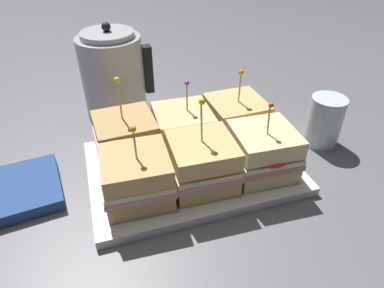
% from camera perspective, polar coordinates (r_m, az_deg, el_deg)
% --- Properties ---
extents(ground_plane, '(6.00, 6.00, 0.00)m').
position_cam_1_polar(ground_plane, '(0.68, 0.00, -4.49)').
color(ground_plane, slate).
extents(serving_platter, '(0.39, 0.28, 0.02)m').
position_cam_1_polar(serving_platter, '(0.67, 0.00, -3.90)').
color(serving_platter, silver).
rests_on(serving_platter, ground_plane).
extents(sandwich_front_left, '(0.12, 0.12, 0.15)m').
position_cam_1_polar(sandwich_front_left, '(0.58, -9.20, -5.49)').
color(sandwich_front_left, tan).
rests_on(sandwich_front_left, serving_platter).
extents(sandwich_front_center, '(0.12, 0.12, 0.17)m').
position_cam_1_polar(sandwich_front_center, '(0.60, 1.65, -3.22)').
color(sandwich_front_center, tan).
rests_on(sandwich_front_center, serving_platter).
extents(sandwich_front_right, '(0.12, 0.12, 0.15)m').
position_cam_1_polar(sandwich_front_right, '(0.64, 11.67, -1.28)').
color(sandwich_front_right, beige).
rests_on(sandwich_front_right, serving_platter).
extents(sandwich_back_left, '(0.12, 0.12, 0.17)m').
position_cam_1_polar(sandwich_back_left, '(0.67, -10.88, 0.78)').
color(sandwich_back_left, tan).
rests_on(sandwich_back_left, serving_platter).
extents(sandwich_back_center, '(0.12, 0.12, 0.15)m').
position_cam_1_polar(sandwich_back_center, '(0.69, -1.44, 2.44)').
color(sandwich_back_center, '#DBB77A').
rests_on(sandwich_back_center, serving_platter).
extents(sandwich_back_right, '(0.12, 0.12, 0.16)m').
position_cam_1_polar(sandwich_back_right, '(0.72, 7.27, 4.00)').
color(sandwich_back_right, tan).
rests_on(sandwich_back_right, serving_platter).
extents(kettle_steel, '(0.17, 0.15, 0.22)m').
position_cam_1_polar(kettle_steel, '(0.84, -12.95, 11.03)').
color(kettle_steel, '#B7BABF').
rests_on(kettle_steel, ground_plane).
extents(drinking_glass, '(0.07, 0.07, 0.11)m').
position_cam_1_polar(drinking_glass, '(0.78, 21.20, 3.57)').
color(drinking_glass, silver).
rests_on(drinking_glass, ground_plane).
extents(napkin_stack, '(0.16, 0.16, 0.02)m').
position_cam_1_polar(napkin_stack, '(0.69, -27.00, -6.95)').
color(napkin_stack, navy).
rests_on(napkin_stack, ground_plane).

